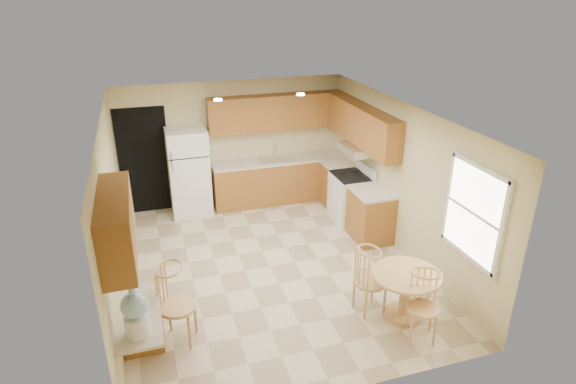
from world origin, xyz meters
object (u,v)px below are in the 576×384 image
object	(u,v)px
dining_table	(405,288)
chair_table_a	(374,278)
chair_desk	(177,302)
stove	(351,197)
water_crock	(136,313)
refrigerator	(189,172)
chair_table_b	(428,304)

from	to	relation	value
dining_table	chair_table_a	xyz separation A→B (m)	(-0.39, 0.16, 0.14)
dining_table	chair_desk	distance (m)	2.97
stove	chair_table_a	world-z (taller)	stove
chair_table_a	dining_table	bearing A→B (deg)	61.68
stove	dining_table	xyz separation A→B (m)	(-0.52, -2.93, -0.03)
chair_table_a	water_crock	distance (m)	3.08
dining_table	water_crock	distance (m)	3.46
chair_table_a	chair_desk	bearing A→B (deg)	-99.97
chair_desk	refrigerator	bearing A→B (deg)	-169.59
stove	chair_table_a	xyz separation A→B (m)	(-0.92, -2.77, 0.12)
dining_table	chair_table_b	distance (m)	0.55
stove	chair_table_b	xyz separation A→B (m)	(-0.52, -3.47, 0.10)
refrigerator	chair_table_a	size ratio (longest dim) A/B	1.77
chair_table_a	water_crock	world-z (taller)	water_crock
stove	water_crock	world-z (taller)	water_crock
chair_desk	water_crock	bearing A→B (deg)	-16.56
stove	water_crock	size ratio (longest dim) A/B	1.84
dining_table	chair_table_a	bearing A→B (deg)	158.04
chair_table_b	chair_table_a	bearing A→B (deg)	-37.25
refrigerator	stove	world-z (taller)	refrigerator
dining_table	chair_table_a	distance (m)	0.45
refrigerator	water_crock	size ratio (longest dim) A/B	2.88
refrigerator	chair_table_b	xyz separation A→B (m)	(2.35, -4.69, -0.29)
dining_table	chair_table_a	size ratio (longest dim) A/B	0.95
refrigerator	stove	xyz separation A→B (m)	(2.88, -1.22, -0.38)
water_crock	dining_table	bearing A→B (deg)	5.09
chair_desk	chair_table_a	bearing A→B (deg)	105.70
refrigerator	dining_table	bearing A→B (deg)	-60.48
dining_table	chair_table_b	size ratio (longest dim) A/B	0.99
refrigerator	stove	distance (m)	3.15
chair_table_a	chair_table_b	bearing A→B (deg)	23.03
refrigerator	chair_table_b	bearing A→B (deg)	-63.38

